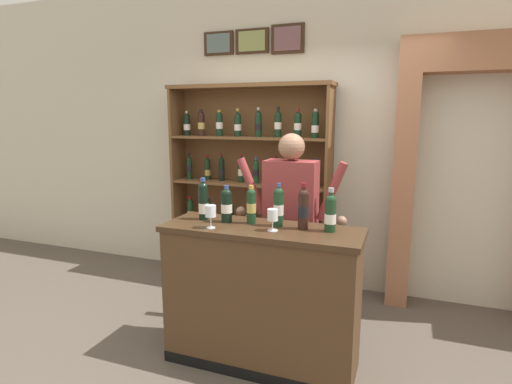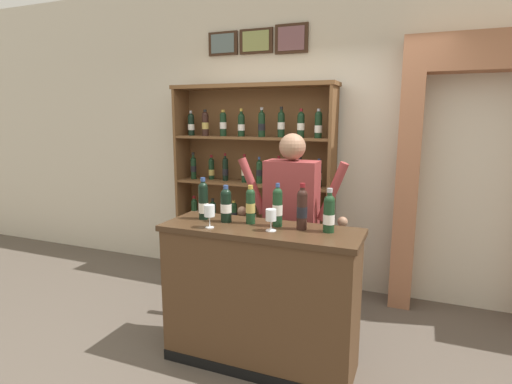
{
  "view_description": "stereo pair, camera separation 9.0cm",
  "coord_description": "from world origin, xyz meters",
  "px_view_note": "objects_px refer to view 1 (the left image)",
  "views": [
    {
      "loc": [
        0.97,
        -2.61,
        1.81
      ],
      "look_at": [
        -0.1,
        0.26,
        1.24
      ],
      "focal_mm": 28.69,
      "sensor_mm": 36.0,
      "label": 1
    },
    {
      "loc": [
        1.06,
        -2.58,
        1.81
      ],
      "look_at": [
        -0.1,
        0.26,
        1.24
      ],
      "focal_mm": 28.69,
      "sensor_mm": 36.0,
      "label": 2
    }
  ],
  "objects_px": {
    "tasting_bottle_prosecco": "(203,201)",
    "tasting_bottle_grappa": "(303,208)",
    "wine_shelf": "(250,181)",
    "wine_glass_center": "(273,216)",
    "wine_glass_right": "(211,212)",
    "tasting_counter": "(261,297)",
    "tasting_bottle_brunello": "(227,205)",
    "tasting_bottle_vin_santo": "(279,206)",
    "tasting_bottle_chianti": "(330,212)",
    "tasting_bottle_bianco": "(251,205)",
    "shopkeeper": "(290,211)"
  },
  "relations": [
    {
      "from": "tasting_bottle_bianco",
      "to": "tasting_bottle_chianti",
      "type": "bearing_deg",
      "value": -0.84
    },
    {
      "from": "tasting_bottle_bianco",
      "to": "wine_glass_center",
      "type": "height_order",
      "value": "tasting_bottle_bianco"
    },
    {
      "from": "tasting_bottle_vin_santo",
      "to": "wine_glass_center",
      "type": "distance_m",
      "value": 0.14
    },
    {
      "from": "tasting_bottle_prosecco",
      "to": "tasting_bottle_chianti",
      "type": "xyz_separation_m",
      "value": [
        0.95,
        0.01,
        -0.01
      ]
    },
    {
      "from": "wine_glass_center",
      "to": "shopkeeper",
      "type": "bearing_deg",
      "value": 94.5
    },
    {
      "from": "tasting_bottle_grappa",
      "to": "wine_shelf",
      "type": "bearing_deg",
      "value": 124.17
    },
    {
      "from": "wine_shelf",
      "to": "wine_glass_center",
      "type": "xyz_separation_m",
      "value": [
        0.74,
        -1.48,
        0.02
      ]
    },
    {
      "from": "wine_shelf",
      "to": "shopkeeper",
      "type": "bearing_deg",
      "value": -51.05
    },
    {
      "from": "wine_shelf",
      "to": "tasting_bottle_vin_santo",
      "type": "xyz_separation_m",
      "value": [
        0.74,
        -1.34,
        0.06
      ]
    },
    {
      "from": "tasting_bottle_grappa",
      "to": "tasting_bottle_chianti",
      "type": "relative_size",
      "value": 1.08
    },
    {
      "from": "wine_glass_right",
      "to": "wine_glass_center",
      "type": "bearing_deg",
      "value": 11.49
    },
    {
      "from": "tasting_bottle_prosecco",
      "to": "tasting_bottle_vin_santo",
      "type": "xyz_separation_m",
      "value": [
        0.58,
        0.02,
        0.0
      ]
    },
    {
      "from": "wine_glass_right",
      "to": "wine_shelf",
      "type": "bearing_deg",
      "value": 101.5
    },
    {
      "from": "wine_glass_right",
      "to": "shopkeeper",
      "type": "bearing_deg",
      "value": 62.09
    },
    {
      "from": "shopkeeper",
      "to": "tasting_bottle_vin_santo",
      "type": "relative_size",
      "value": 5.44
    },
    {
      "from": "tasting_bottle_bianco",
      "to": "wine_glass_center",
      "type": "distance_m",
      "value": 0.24
    },
    {
      "from": "tasting_bottle_bianco",
      "to": "shopkeeper",
      "type": "bearing_deg",
      "value": 72.37
    },
    {
      "from": "tasting_bottle_prosecco",
      "to": "tasting_bottle_chianti",
      "type": "relative_size",
      "value": 1.06
    },
    {
      "from": "tasting_counter",
      "to": "tasting_bottle_brunello",
      "type": "xyz_separation_m",
      "value": [
        -0.29,
        0.04,
        0.65
      ]
    },
    {
      "from": "shopkeeper",
      "to": "tasting_bottle_bianco",
      "type": "distance_m",
      "value": 0.53
    },
    {
      "from": "tasting_bottle_vin_santo",
      "to": "tasting_bottle_grappa",
      "type": "height_order",
      "value": "tasting_bottle_grappa"
    },
    {
      "from": "tasting_bottle_brunello",
      "to": "tasting_bottle_bianco",
      "type": "height_order",
      "value": "tasting_bottle_bianco"
    },
    {
      "from": "tasting_bottle_prosecco",
      "to": "wine_glass_right",
      "type": "xyz_separation_m",
      "value": [
        0.16,
        -0.2,
        -0.03
      ]
    },
    {
      "from": "shopkeeper",
      "to": "wine_glass_center",
      "type": "distance_m",
      "value": 0.63
    },
    {
      "from": "tasting_bottle_prosecco",
      "to": "tasting_bottle_brunello",
      "type": "height_order",
      "value": "tasting_bottle_prosecco"
    },
    {
      "from": "tasting_bottle_brunello",
      "to": "tasting_bottle_prosecco",
      "type": "bearing_deg",
      "value": 177.16
    },
    {
      "from": "tasting_bottle_vin_santo",
      "to": "wine_glass_center",
      "type": "relative_size",
      "value": 2.04
    },
    {
      "from": "wine_glass_center",
      "to": "wine_glass_right",
      "type": "distance_m",
      "value": 0.43
    },
    {
      "from": "tasting_bottle_prosecco",
      "to": "shopkeeper",
      "type": "bearing_deg",
      "value": 43.35
    },
    {
      "from": "tasting_bottle_brunello",
      "to": "tasting_bottle_chianti",
      "type": "xyz_separation_m",
      "value": [
        0.76,
        0.02,
        0.0
      ]
    },
    {
      "from": "tasting_bottle_prosecco",
      "to": "tasting_bottle_grappa",
      "type": "bearing_deg",
      "value": 0.16
    },
    {
      "from": "tasting_bottle_vin_santo",
      "to": "tasting_counter",
      "type": "bearing_deg",
      "value": -144.62
    },
    {
      "from": "tasting_bottle_bianco",
      "to": "wine_glass_right",
      "type": "relative_size",
      "value": 1.73
    },
    {
      "from": "tasting_bottle_vin_santo",
      "to": "tasting_bottle_grappa",
      "type": "xyz_separation_m",
      "value": [
        0.18,
        -0.01,
        0.01
      ]
    },
    {
      "from": "tasting_bottle_bianco",
      "to": "tasting_bottle_chianti",
      "type": "relative_size",
      "value": 0.94
    },
    {
      "from": "wine_glass_center",
      "to": "tasting_bottle_chianti",
      "type": "bearing_deg",
      "value": 18.26
    },
    {
      "from": "wine_shelf",
      "to": "tasting_bottle_brunello",
      "type": "relative_size",
      "value": 7.8
    },
    {
      "from": "tasting_bottle_grappa",
      "to": "wine_glass_right",
      "type": "xyz_separation_m",
      "value": [
        -0.6,
        -0.2,
        -0.04
      ]
    },
    {
      "from": "tasting_bottle_vin_santo",
      "to": "wine_glass_right",
      "type": "relative_size",
      "value": 1.9
    },
    {
      "from": "wine_glass_right",
      "to": "tasting_bottle_grappa",
      "type": "bearing_deg",
      "value": 18.57
    },
    {
      "from": "wine_glass_center",
      "to": "tasting_counter",
      "type": "bearing_deg",
      "value": 149.07
    },
    {
      "from": "tasting_counter",
      "to": "tasting_bottle_prosecco",
      "type": "distance_m",
      "value": 0.82
    },
    {
      "from": "tasting_bottle_brunello",
      "to": "tasting_bottle_vin_santo",
      "type": "bearing_deg",
      "value": 3.91
    },
    {
      "from": "tasting_bottle_prosecco",
      "to": "wine_glass_right",
      "type": "relative_size",
      "value": 1.95
    },
    {
      "from": "tasting_bottle_bianco",
      "to": "tasting_bottle_brunello",
      "type": "bearing_deg",
      "value": -172.57
    },
    {
      "from": "wine_shelf",
      "to": "tasting_counter",
      "type": "bearing_deg",
      "value": -65.68
    },
    {
      "from": "wine_shelf",
      "to": "tasting_bottle_vin_santo",
      "type": "height_order",
      "value": "wine_shelf"
    },
    {
      "from": "tasting_bottle_brunello",
      "to": "wine_glass_right",
      "type": "relative_size",
      "value": 1.68
    },
    {
      "from": "tasting_bottle_grappa",
      "to": "wine_glass_center",
      "type": "relative_size",
      "value": 2.13
    },
    {
      "from": "tasting_bottle_chianti",
      "to": "wine_shelf",
      "type": "bearing_deg",
      "value": 129.27
    }
  ]
}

